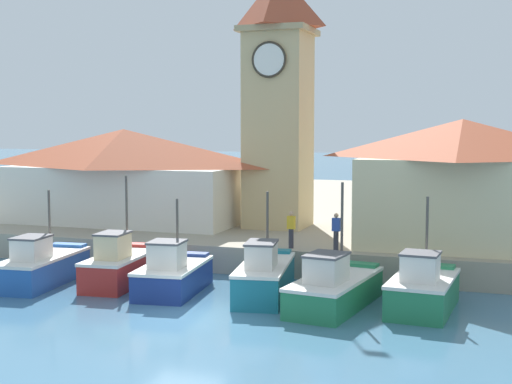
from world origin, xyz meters
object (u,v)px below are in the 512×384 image
Objects in this scene: fishing_boat_left_outer at (121,266)px; fishing_boat_mid_left at (265,276)px; fishing_boat_center at (334,288)px; warehouse_left at (124,175)px; fishing_boat_left_inner at (173,274)px; clock_tower at (278,93)px; fishing_boat_far_left at (42,266)px; dock_worker_near_tower at (291,229)px; warehouse_right at (461,181)px; dock_worker_along_quay at (336,231)px; fishing_boat_mid_right at (423,289)px.

fishing_boat_left_outer is 0.89× the size of fishing_boat_mid_left.
fishing_boat_center is 17.43m from warehouse_left.
fishing_boat_left_inner is 13.23m from clock_tower.
fishing_boat_far_left is 10.61m from dock_worker_near_tower.
fishing_boat_mid_left is at bearing -132.92° from warehouse_right.
dock_worker_along_quay is (-1.02, 4.82, 1.34)m from fishing_boat_center.
fishing_boat_left_outer is 9.19m from fishing_boat_center.
fishing_boat_left_outer is at bearing 178.81° from fishing_boat_mid_right.
fishing_boat_far_left is 15.38m from fishing_boat_mid_right.
fishing_boat_mid_left is 10.52m from warehouse_right.
fishing_boat_left_inner is 7.29m from dock_worker_along_quay.
fishing_boat_center is at bearing -169.58° from fishing_boat_mid_right.
fishing_boat_mid_right reaches higher than fishing_boat_left_inner.
fishing_boat_mid_right is 7.54m from dock_worker_near_tower.
fishing_boat_mid_right is at bearing -46.16° from dock_worker_along_quay.
fishing_boat_mid_right is (5.96, -0.17, -0.03)m from fishing_boat_mid_left.
warehouse_right is at bearing 64.08° from fishing_boat_center.
fishing_boat_far_left is 15.09m from clock_tower.
fishing_boat_mid_right is at bearing -96.44° from warehouse_right.
warehouse_left is at bearing 174.32° from warehouse_right.
clock_tower is at bearing 112.05° from dock_worker_near_tower.
fishing_boat_mid_right is at bearing 2.15° from fishing_boat_left_inner.
warehouse_right is at bearing 26.91° from fishing_boat_far_left.
fishing_boat_mid_left is 4.28m from dock_worker_near_tower.
fishing_boat_far_left is 18.48m from warehouse_right.
warehouse_right reaches higher than dock_worker_near_tower.
warehouse_left is at bearing 99.91° from fishing_boat_far_left.
warehouse_left is (-4.88, 9.03, 3.06)m from fishing_boat_left_outer.
warehouse_left is 18.04m from warehouse_right.
warehouse_right reaches higher than fishing_boat_mid_right.
dock_worker_near_tower is (-6.94, -3.23, -2.03)m from warehouse_right.
dock_worker_along_quay is (13.02, -5.02, -1.80)m from warehouse_left.
fishing_boat_left_outer is at bearing -151.02° from warehouse_right.
dock_worker_near_tower is at bearing 33.16° from fishing_boat_left_outer.
dock_worker_near_tower is at bearing -67.95° from clock_tower.
warehouse_left is at bearing 158.91° from dock_worker_along_quay.
warehouse_right is (17.95, -1.79, 0.24)m from warehouse_left.
fishing_boat_center is at bearing -5.10° from fishing_boat_left_outer.
clock_tower reaches higher than fishing_boat_left_outer.
warehouse_right is (13.07, 7.24, 3.30)m from fishing_boat_left_outer.
dock_worker_near_tower is at bearing -155.03° from warehouse_right.
warehouse_left is at bearing -171.92° from clock_tower.
warehouse_left is (-1.75, 10.01, 3.11)m from fishing_boat_far_left.
warehouse_right reaches higher than fishing_boat_center.
fishing_boat_left_outer is 12.23m from fishing_boat_mid_right.
dock_worker_along_quay is (2.00, -0.00, 0.00)m from dock_worker_near_tower.
fishing_boat_far_left is at bearing -80.09° from warehouse_left.
fishing_boat_center is at bearing -35.04° from warehouse_left.
fishing_boat_left_inner is 0.34× the size of warehouse_left.
dock_worker_along_quay is at bearing -146.78° from warehouse_right.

